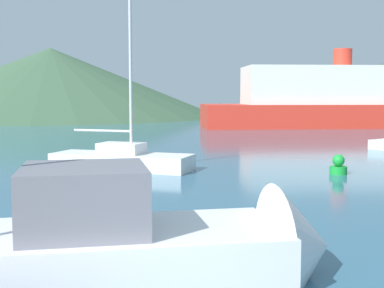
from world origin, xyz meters
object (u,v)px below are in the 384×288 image
motorboat_near (149,249)px  sailboat_inner (122,158)px  ferry_distant (341,100)px  buoy_marker (338,166)px

motorboat_near → sailboat_inner: size_ratio=0.90×
motorboat_near → sailboat_inner: bearing=88.4°
sailboat_inner → ferry_distant: 32.45m
buoy_marker → ferry_distant: bearing=76.0°
sailboat_inner → motorboat_near: bearing=-62.4°
motorboat_near → buoy_marker: motorboat_near is taller
motorboat_near → ferry_distant: 43.31m
sailboat_inner → ferry_distant: (15.67, 28.35, 1.99)m
ferry_distant → buoy_marker: ferry_distant is taller
ferry_distant → buoy_marker: size_ratio=35.10×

